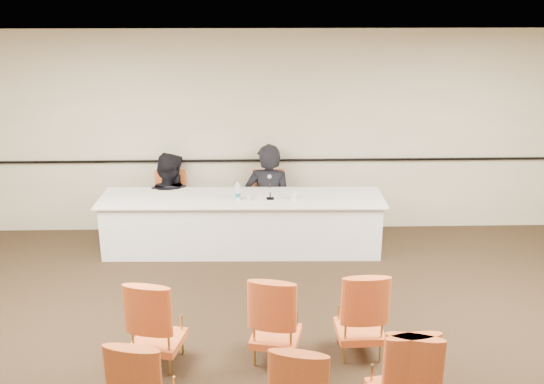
{
  "coord_description": "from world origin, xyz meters",
  "views": [
    {
      "loc": [
        -0.31,
        -4.71,
        3.58
      ],
      "look_at": [
        -0.11,
        2.6,
        1.07
      ],
      "focal_mm": 40.0,
      "sensor_mm": 36.0,
      "label": 1
    }
  ],
  "objects_px": {
    "aud_chair_front_right": "(360,311)",
    "aud_chair_extra": "(412,373)",
    "panelist_second_chair": "(170,204)",
    "aud_chair_front_left": "(157,321)",
    "aud_chair_back_left": "(145,384)",
    "coffee_cup": "(293,195)",
    "aud_chair_front_mid": "(276,316)",
    "drinking_glass": "(249,197)",
    "panel_table": "(242,224)",
    "panelist_main_chair": "(269,204)",
    "panelist_second": "(170,211)",
    "panelist_main": "(269,207)",
    "water_bottle": "(238,191)",
    "microphone": "(270,189)",
    "aud_chair_back_right": "(400,372)"
  },
  "relations": [
    {
      "from": "panelist_second",
      "to": "aud_chair_front_right",
      "type": "bearing_deg",
      "value": 147.25
    },
    {
      "from": "coffee_cup",
      "to": "water_bottle",
      "type": "bearing_deg",
      "value": 177.9
    },
    {
      "from": "panelist_main_chair",
      "to": "panelist_second",
      "type": "bearing_deg",
      "value": -180.0
    },
    {
      "from": "panelist_main",
      "to": "panelist_main_chair",
      "type": "xyz_separation_m",
      "value": [
        0.0,
        0.0,
        0.05
      ]
    },
    {
      "from": "panelist_second",
      "to": "aud_chair_front_left",
      "type": "bearing_deg",
      "value": 116.51
    },
    {
      "from": "coffee_cup",
      "to": "aud_chair_front_right",
      "type": "height_order",
      "value": "aud_chair_front_right"
    },
    {
      "from": "microphone",
      "to": "drinking_glass",
      "type": "distance_m",
      "value": 0.31
    },
    {
      "from": "panelist_main",
      "to": "aud_chair_front_left",
      "type": "height_order",
      "value": "panelist_main"
    },
    {
      "from": "panelist_main",
      "to": "coffee_cup",
      "type": "height_order",
      "value": "panelist_main"
    },
    {
      "from": "aud_chair_front_right",
      "to": "aud_chair_back_left",
      "type": "relative_size",
      "value": 1.0
    },
    {
      "from": "coffee_cup",
      "to": "aud_chair_extra",
      "type": "relative_size",
      "value": 0.15
    },
    {
      "from": "aud_chair_extra",
      "to": "water_bottle",
      "type": "bearing_deg",
      "value": 130.12
    },
    {
      "from": "drinking_glass",
      "to": "aud_chair_front_left",
      "type": "bearing_deg",
      "value": -108.86
    },
    {
      "from": "panelist_second",
      "to": "aud_chair_extra",
      "type": "height_order",
      "value": "panelist_second"
    },
    {
      "from": "microphone",
      "to": "panel_table",
      "type": "bearing_deg",
      "value": 164.98
    },
    {
      "from": "panel_table",
      "to": "water_bottle",
      "type": "distance_m",
      "value": 0.53
    },
    {
      "from": "panelist_second_chair",
      "to": "coffee_cup",
      "type": "bearing_deg",
      "value": -20.64
    },
    {
      "from": "panelist_main_chair",
      "to": "aud_chair_front_left",
      "type": "bearing_deg",
      "value": -108.33
    },
    {
      "from": "panelist_second",
      "to": "panelist_second_chair",
      "type": "height_order",
      "value": "panelist_second"
    },
    {
      "from": "panelist_main",
      "to": "aud_chair_back_left",
      "type": "bearing_deg",
      "value": 83.83
    },
    {
      "from": "panelist_main",
      "to": "microphone",
      "type": "bearing_deg",
      "value": 99.01
    },
    {
      "from": "water_bottle",
      "to": "aud_chair_front_right",
      "type": "relative_size",
      "value": 0.26
    },
    {
      "from": "microphone",
      "to": "coffee_cup",
      "type": "bearing_deg",
      "value": -6.83
    },
    {
      "from": "aud_chair_back_left",
      "to": "aud_chair_front_mid",
      "type": "bearing_deg",
      "value": 56.43
    },
    {
      "from": "aud_chair_front_right",
      "to": "aud_chair_extra",
      "type": "relative_size",
      "value": 1.0
    },
    {
      "from": "coffee_cup",
      "to": "aud_chair_back_left",
      "type": "xyz_separation_m",
      "value": [
        -1.43,
        -3.58,
        -0.38
      ]
    },
    {
      "from": "panel_table",
      "to": "aud_chair_back_right",
      "type": "height_order",
      "value": "aud_chair_back_right"
    },
    {
      "from": "aud_chair_front_left",
      "to": "aud_chair_front_mid",
      "type": "height_order",
      "value": "same"
    },
    {
      "from": "panelist_second_chair",
      "to": "aud_chair_front_left",
      "type": "distance_m",
      "value": 3.32
    },
    {
      "from": "panelist_main",
      "to": "panelist_main_chair",
      "type": "distance_m",
      "value": 0.05
    },
    {
      "from": "coffee_cup",
      "to": "aud_chair_front_mid",
      "type": "xyz_separation_m",
      "value": [
        -0.32,
        -2.54,
        -0.38
      ]
    },
    {
      "from": "panelist_second_chair",
      "to": "drinking_glass",
      "type": "relative_size",
      "value": 9.5
    },
    {
      "from": "drinking_glass",
      "to": "panelist_main_chair",
      "type": "bearing_deg",
      "value": 68.1
    },
    {
      "from": "panelist_main",
      "to": "panelist_second_chair",
      "type": "xyz_separation_m",
      "value": [
        -1.48,
        0.03,
        0.05
      ]
    },
    {
      "from": "aud_chair_back_right",
      "to": "aud_chair_extra",
      "type": "height_order",
      "value": "same"
    },
    {
      "from": "water_bottle",
      "to": "aud_chair_extra",
      "type": "bearing_deg",
      "value": -66.15
    },
    {
      "from": "panelist_second",
      "to": "water_bottle",
      "type": "height_order",
      "value": "panelist_second"
    },
    {
      "from": "panelist_main",
      "to": "aud_chair_front_mid",
      "type": "xyz_separation_m",
      "value": [
        0.0,
        -3.23,
        0.05
      ]
    },
    {
      "from": "aud_chair_front_right",
      "to": "panel_table",
      "type": "bearing_deg",
      "value": 113.4
    },
    {
      "from": "panelist_main",
      "to": "coffee_cup",
      "type": "relative_size",
      "value": 13.75
    },
    {
      "from": "aud_chair_front_mid",
      "to": "aud_chair_front_left",
      "type": "bearing_deg",
      "value": -164.43
    },
    {
      "from": "panelist_main",
      "to": "aud_chair_front_mid",
      "type": "distance_m",
      "value": 3.23
    },
    {
      "from": "panel_table",
      "to": "aud_chair_front_right",
      "type": "xyz_separation_m",
      "value": [
        1.24,
        -2.58,
        0.08
      ]
    },
    {
      "from": "panelist_main_chair",
      "to": "panelist_second",
      "type": "xyz_separation_m",
      "value": [
        -1.48,
        0.03,
        -0.1
      ]
    },
    {
      "from": "aud_chair_extra",
      "to": "panelist_main_chair",
      "type": "bearing_deg",
      "value": 121.28
    },
    {
      "from": "aud_chair_back_left",
      "to": "panelist_second_chair",
      "type": "bearing_deg",
      "value": 108.03
    },
    {
      "from": "panel_table",
      "to": "microphone",
      "type": "relative_size",
      "value": 12.67
    },
    {
      "from": "drinking_glass",
      "to": "aud_chair_front_mid",
      "type": "distance_m",
      "value": 2.57
    },
    {
      "from": "coffee_cup",
      "to": "aud_chair_back_left",
      "type": "height_order",
      "value": "aud_chair_back_left"
    },
    {
      "from": "panelist_main",
      "to": "panelist_second",
      "type": "height_order",
      "value": "panelist_main"
    }
  ]
}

